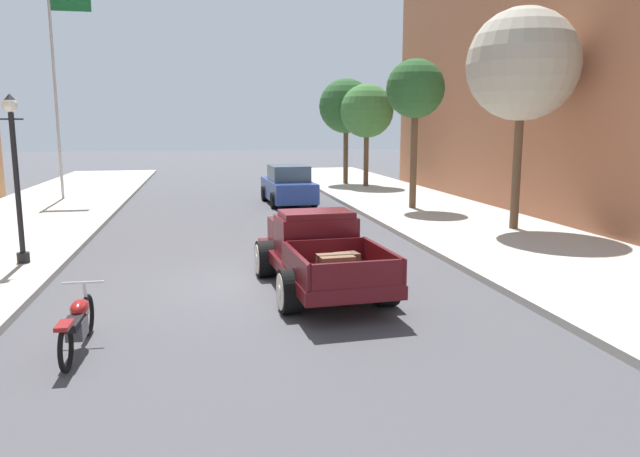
{
  "coord_description": "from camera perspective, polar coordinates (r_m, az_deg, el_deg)",
  "views": [
    {
      "loc": [
        -1.26,
        -12.23,
        3.3
      ],
      "look_at": [
        1.31,
        0.8,
        1.0
      ],
      "focal_mm": 33.48,
      "sensor_mm": 36.0,
      "label": 1
    }
  ],
  "objects": [
    {
      "name": "ground_plane",
      "position": [
        12.73,
        -5.12,
        -5.24
      ],
      "size": [
        140.0,
        140.0,
        0.0
      ],
      "primitive_type": "plane",
      "color": "#47474C"
    },
    {
      "name": "street_tree_farthest",
      "position": [
        32.84,
        2.51,
        11.59
      ],
      "size": [
        2.92,
        2.92,
        5.65
      ],
      "color": "brown",
      "rests_on": "sidewalk_right"
    },
    {
      "name": "street_tree_second",
      "position": [
        23.29,
        9.11,
        12.92
      ],
      "size": [
        2.21,
        2.21,
        5.62
      ],
      "color": "brown",
      "rests_on": "sidewalk_right"
    },
    {
      "name": "street_lamp_near",
      "position": [
        15.23,
        -27.09,
        5.31
      ],
      "size": [
        0.5,
        0.32,
        3.85
      ],
      "color": "black",
      "rests_on": "sidewalk_left"
    },
    {
      "name": "car_background_blue",
      "position": [
        25.33,
        -3.06,
        4.07
      ],
      "size": [
        2.01,
        4.37,
        1.65
      ],
      "color": "#284293",
      "rests_on": "ground"
    },
    {
      "name": "hotrod_truck_maroon",
      "position": [
        12.26,
        -0.3,
        -2.17
      ],
      "size": [
        2.38,
        5.01,
        1.58
      ],
      "color": "#510F14",
      "rests_on": "ground"
    },
    {
      "name": "sidewalk_right",
      "position": [
        15.24,
        23.15,
        -3.2
      ],
      "size": [
        5.5,
        64.0,
        0.15
      ],
      "primitive_type": "cube",
      "color": "#B7B2A8",
      "rests_on": "ground"
    },
    {
      "name": "flagpole",
      "position": [
        28.28,
        -23.66,
        14.04
      ],
      "size": [
        1.74,
        0.16,
        9.16
      ],
      "color": "#B2B2B7",
      "rests_on": "sidewalk_left"
    },
    {
      "name": "street_tree_nearest",
      "position": [
        19.31,
        18.79,
        14.56
      ],
      "size": [
        3.32,
        3.32,
        6.6
      ],
      "color": "brown",
      "rests_on": "sidewalk_right"
    },
    {
      "name": "motorcycle_parked",
      "position": [
        9.53,
        -22.18,
        -8.39
      ],
      "size": [
        0.62,
        2.12,
        0.93
      ],
      "color": "black",
      "rests_on": "ground"
    },
    {
      "name": "street_tree_third",
      "position": [
        31.53,
        4.49,
        11.11
      ],
      "size": [
        2.77,
        2.77,
        5.28
      ],
      "color": "brown",
      "rests_on": "sidewalk_right"
    }
  ]
}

